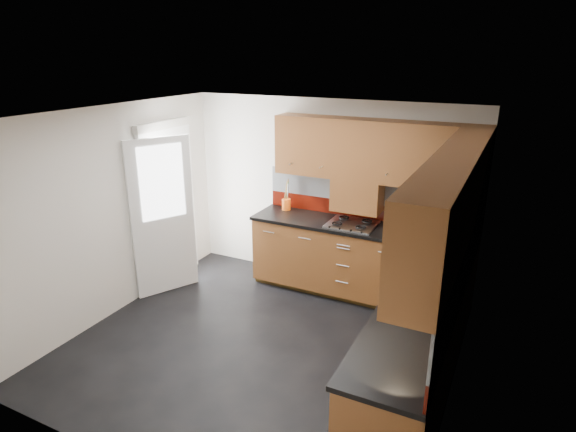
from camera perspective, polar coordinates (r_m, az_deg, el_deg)
The scene contains 14 objects.
room at distance 4.60m, azimuth -3.48°, elevation 0.65°, with size 4.00×3.80×2.64m.
base_cabinets at distance 5.27m, azimuth 11.02°, elevation -9.78°, with size 2.70×3.20×0.95m.
countertop at distance 5.05m, azimuth 11.18°, elevation -5.02°, with size 2.72×3.22×0.04m.
backsplash at distance 5.10m, azimuth 14.47°, elevation -1.51°, with size 2.70×3.20×0.54m.
upper_cabinets at distance 4.79m, azimuth 14.15°, elevation 5.07°, with size 2.50×3.20×0.72m.
extractor_hood at distance 5.93m, azimuth 8.23°, elevation 2.49°, with size 0.60×0.33×0.40m, color #623116.
glass_cabinet at distance 4.99m, azimuth 20.30°, elevation 5.32°, with size 0.32×0.80×0.66m.
back_door at distance 6.32m, azimuth -14.16°, elevation 0.79°, with size 0.42×1.19×2.04m.
gas_hob at distance 5.88m, azimuth 7.56°, elevation -0.96°, with size 0.58×0.51×0.04m.
utensil_pot at distance 6.38m, azimuth -0.19°, elevation 1.57°, with size 0.12×0.12×0.42m.
toaster at distance 5.75m, azimuth 20.40°, elevation -1.82°, with size 0.26×0.19×0.17m.
food_processor at distance 4.82m, azimuth 18.14°, elevation -4.89°, with size 0.17×0.17×0.29m.
paper_towel at distance 4.86m, azimuth 17.94°, elevation -4.79°, with size 0.12×0.12×0.24m, color white.
orange_cloth at distance 4.93m, azimuth 16.99°, elevation -5.81°, with size 0.15×0.13×0.02m, color #F74B1B.
Camera 1 is at (2.18, -3.79, 2.95)m, focal length 30.00 mm.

